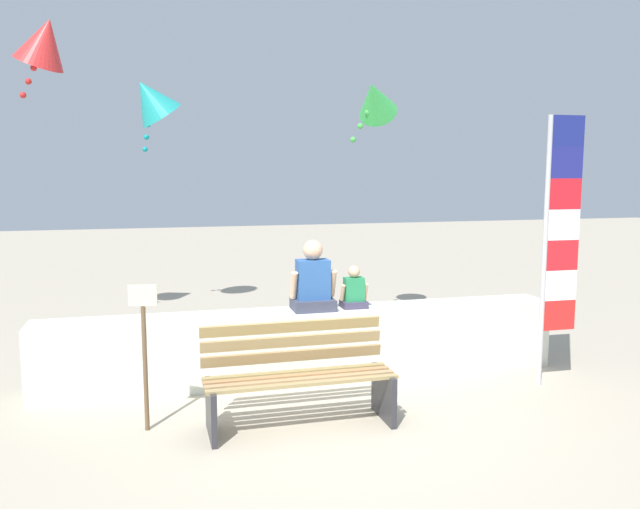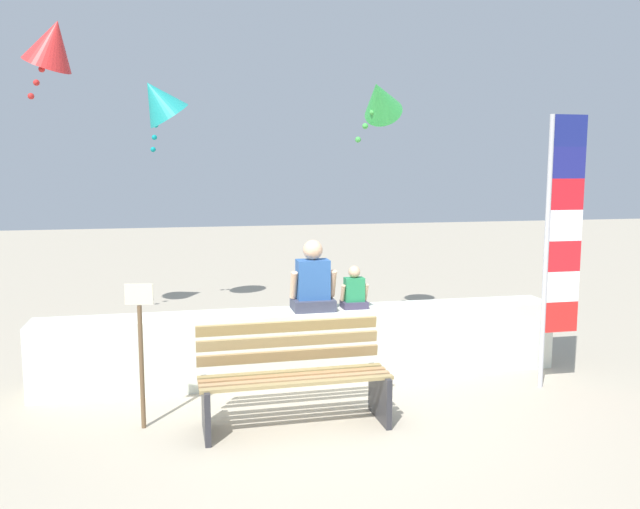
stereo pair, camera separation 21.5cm
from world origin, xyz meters
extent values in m
plane|color=#AB9F8A|center=(0.00, 0.00, 0.00)|extent=(40.00, 40.00, 0.00)
cube|color=silver|center=(0.00, 1.20, 0.38)|extent=(5.61, 0.51, 0.75)
cube|color=#9B8453|center=(-0.35, -0.27, 0.45)|extent=(1.68, 0.10, 0.03)
cube|color=#A68156|center=(-0.35, -0.15, 0.45)|extent=(1.68, 0.10, 0.03)
cube|color=#A2754A|center=(-0.35, -0.04, 0.45)|extent=(1.68, 0.10, 0.03)
cube|color=#947F4D|center=(-0.35, 0.07, 0.45)|extent=(1.68, 0.10, 0.03)
cube|color=#96794D|center=(-0.35, 0.18, 0.57)|extent=(1.68, 0.08, 0.10)
cube|color=#9B8254|center=(-0.35, 0.20, 0.70)|extent=(1.68, 0.08, 0.10)
cube|color=#9A7E4B|center=(-0.35, 0.22, 0.83)|extent=(1.68, 0.08, 0.10)
cube|color=#2D2D33|center=(-1.13, -0.11, 0.23)|extent=(0.06, 0.53, 0.45)
cube|color=#2D2D33|center=(0.43, -0.08, 0.23)|extent=(0.06, 0.53, 0.45)
cube|color=#393C4F|center=(0.08, 1.21, 0.81)|extent=(0.44, 0.36, 0.12)
cube|color=#2C579A|center=(0.08, 1.21, 1.09)|extent=(0.34, 0.22, 0.42)
cylinder|color=#DDAB86|center=(-0.14, 1.19, 1.04)|extent=(0.07, 0.17, 0.31)
cylinder|color=#DDAB86|center=(0.29, 1.19, 1.04)|extent=(0.07, 0.17, 0.31)
sphere|color=#DDAB86|center=(0.08, 1.21, 1.40)|extent=(0.21, 0.21, 0.21)
cube|color=#3B3650|center=(0.54, 1.21, 0.79)|extent=(0.27, 0.22, 0.07)
cube|color=#26864F|center=(0.54, 1.21, 0.96)|extent=(0.21, 0.14, 0.26)
cylinder|color=#DAAC85|center=(0.41, 1.20, 0.93)|extent=(0.04, 0.10, 0.19)
cylinder|color=#DAAC85|center=(0.67, 1.20, 0.93)|extent=(0.04, 0.10, 0.19)
sphere|color=#DAAC85|center=(0.54, 1.21, 1.15)|extent=(0.13, 0.13, 0.13)
cylinder|color=#B7B7BC|center=(2.33, 0.39, 1.40)|extent=(0.05, 0.05, 2.80)
cube|color=red|center=(2.53, 0.39, 0.74)|extent=(0.37, 0.02, 0.32)
cube|color=white|center=(2.53, 0.39, 1.06)|extent=(0.37, 0.02, 0.32)
cube|color=red|center=(2.53, 0.39, 1.37)|extent=(0.37, 0.02, 0.32)
cube|color=white|center=(2.53, 0.39, 1.69)|extent=(0.37, 0.02, 0.32)
cube|color=red|center=(2.53, 0.39, 2.00)|extent=(0.37, 0.02, 0.32)
cube|color=navy|center=(2.53, 0.39, 2.32)|extent=(0.37, 0.02, 0.32)
cube|color=navy|center=(2.53, 0.39, 2.64)|extent=(0.37, 0.02, 0.32)
cone|color=green|center=(1.37, 3.01, 3.19)|extent=(0.84, 0.91, 0.74)
sphere|color=green|center=(1.28, 3.06, 3.01)|extent=(0.08, 0.08, 0.08)
sphere|color=green|center=(1.20, 3.12, 2.83)|extent=(0.08, 0.08, 0.08)
sphere|color=green|center=(1.11, 3.17, 2.65)|extent=(0.08, 0.08, 0.08)
cone|color=teal|center=(-1.56, 4.59, 3.27)|extent=(1.02, 0.88, 0.84)
sphere|color=#0D9094|center=(-1.59, 4.68, 3.09)|extent=(0.08, 0.08, 0.08)
sphere|color=#0D9094|center=(-1.61, 4.78, 2.91)|extent=(0.08, 0.08, 0.08)
sphere|color=#0D9094|center=(-1.64, 4.87, 2.73)|extent=(0.08, 0.08, 0.08)
sphere|color=#0D9094|center=(-1.67, 4.97, 2.55)|extent=(0.08, 0.08, 0.08)
cone|color=red|center=(-2.87, 3.86, 3.89)|extent=(1.04, 1.00, 0.80)
sphere|color=red|center=(-2.93, 3.78, 3.71)|extent=(0.08, 0.08, 0.08)
sphere|color=red|center=(-2.99, 3.69, 3.53)|extent=(0.08, 0.08, 0.08)
sphere|color=red|center=(-3.05, 3.61, 3.35)|extent=(0.08, 0.08, 0.08)
sphere|color=red|center=(-3.11, 3.53, 3.17)|extent=(0.08, 0.08, 0.08)
cylinder|color=brown|center=(-1.66, 0.17, 0.55)|extent=(0.04, 0.04, 1.10)
cube|color=beige|center=(-1.66, 0.17, 1.20)|extent=(0.24, 0.06, 0.18)
camera|label=1|loc=(-1.51, -5.43, 2.27)|focal=36.33mm
camera|label=2|loc=(-1.30, -5.48, 2.27)|focal=36.33mm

